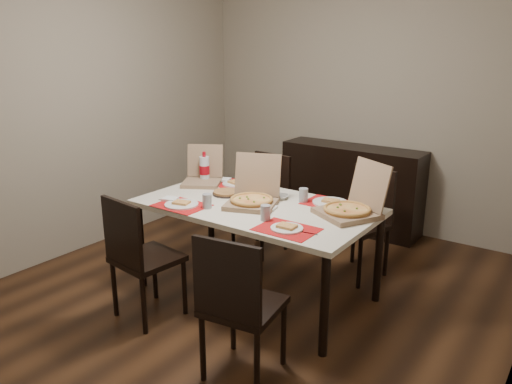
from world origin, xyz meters
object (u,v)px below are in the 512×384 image
chair_near_right (238,302)px  dip_bowl (280,197)px  sideboard (351,188)px  chair_near_left (138,254)px  pizza_box_center (253,198)px  dining_table (256,213)px  chair_far_left (265,198)px  chair_far_right (364,217)px  soda_bottle (204,169)px

chair_near_right → dip_bowl: (-0.47, 1.17, 0.25)m
sideboard → chair_near_left: chair_near_left is taller
chair_near_right → dip_bowl: chair_near_right is taller
chair_near_right → pizza_box_center: (-0.55, 0.92, 0.30)m
dining_table → chair_near_right: (0.54, -0.94, -0.17)m
chair_near_left → chair_far_left: 1.60m
chair_near_left → chair_far_right: same height
chair_far_left → chair_near_right: bearing=-60.0°
chair_far_left → pizza_box_center: size_ratio=1.84×
pizza_box_center → chair_near_right: bearing=-59.0°
chair_near_left → chair_far_left: size_ratio=1.00×
dining_table → dip_bowl: dip_bowl is taller
pizza_box_center → soda_bottle: 0.79m
chair_near_right → dip_bowl: 1.29m
chair_far_left → chair_far_right: bearing=2.8°
chair_near_left → pizza_box_center: bearing=61.0°
chair_far_right → dip_bowl: bearing=-126.9°
soda_bottle → chair_far_left: bearing=61.0°
sideboard → dining_table: size_ratio=0.83×
chair_near_left → chair_near_right: 1.00m
chair_far_right → dip_bowl: (-0.46, -0.61, 0.25)m
chair_far_right → pizza_box_center: size_ratio=1.84×
chair_near_left → chair_far_left: (-0.01, 1.60, 0.00)m
chair_near_right → pizza_box_center: pizza_box_center is taller
sideboard → soda_bottle: 1.75m
chair_far_right → chair_near_right: bearing=-89.8°
pizza_box_center → dip_bowl: bearing=70.6°
chair_near_left → dining_table: bearing=60.7°
chair_far_left → dip_bowl: size_ratio=7.35×
chair_far_right → soda_bottle: soda_bottle is taller
chair_near_left → chair_near_right: size_ratio=1.00×
dining_table → chair_far_left: bearing=120.2°
sideboard → chair_near_right: size_ratio=1.61×
chair_near_left → pizza_box_center: pizza_box_center is taller
dining_table → chair_far_left: chair_far_left is taller
sideboard → dip_bowl: (0.11, -1.58, 0.32)m
chair_far_left → pizza_box_center: 0.98m
chair_near_right → dining_table: bearing=119.7°
dining_table → chair_near_right: size_ratio=1.94×
sideboard → dip_bowl: sideboard is taller
sideboard → pizza_box_center: size_ratio=2.97×
chair_far_left → sideboard: bearing=67.3°
soda_bottle → pizza_box_center: bearing=-21.5°
chair_far_left → dining_table: bearing=-59.8°
sideboard → chair_near_left: bearing=-99.0°
chair_near_left → chair_far_right: (0.98, 1.65, 0.00)m
chair_far_left → soda_bottle: 0.70m
chair_near_left → dip_bowl: chair_near_left is taller
pizza_box_center → dip_bowl: 0.27m
sideboard → pizza_box_center: 1.87m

